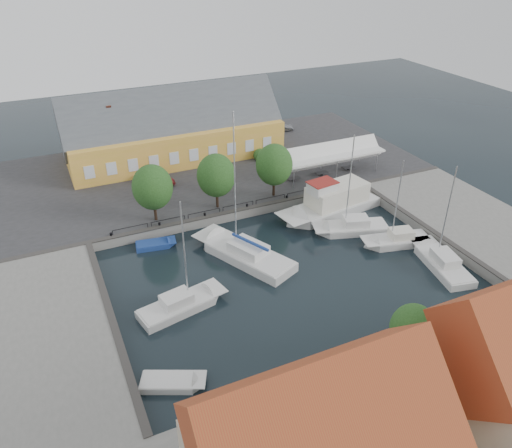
{
  "coord_description": "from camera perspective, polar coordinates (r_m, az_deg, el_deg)",
  "views": [
    {
      "loc": [
        -18.5,
        -34.52,
        27.44
      ],
      "look_at": [
        0.0,
        6.0,
        1.5
      ],
      "focal_mm": 35.0,
      "sensor_mm": 36.0,
      "label": 1
    }
  ],
  "objects": [
    {
      "name": "launch_nw",
      "position": [
        51.63,
        -11.45,
        -2.44
      ],
      "size": [
        4.23,
        2.22,
        0.88
      ],
      "color": "navy",
      "rests_on": "ground"
    },
    {
      "name": "warehouse",
      "position": [
        68.81,
        -9.9,
        10.23
      ],
      "size": [
        28.56,
        14.0,
        9.55
      ],
      "color": "gold",
      "rests_on": "north_quay"
    },
    {
      "name": "tent_canopy",
      "position": [
        63.43,
        8.43,
        7.89
      ],
      "size": [
        14.0,
        4.0,
        2.83
      ],
      "color": "white",
      "rests_on": "north_quay"
    },
    {
      "name": "east_quay",
      "position": [
        58.5,
        23.51,
        0.07
      ],
      "size": [
        12.0,
        24.0,
        1.0
      ],
      "primitive_type": "cube",
      "color": "slate",
      "rests_on": "ground"
    },
    {
      "name": "east_boat_c",
      "position": [
        50.76,
        20.42,
        -4.32
      ],
      "size": [
        4.19,
        8.56,
        10.62
      ],
      "color": "silver",
      "rests_on": "ground"
    },
    {
      "name": "trawler",
      "position": [
        57.11,
        8.71,
        2.28
      ],
      "size": [
        13.0,
        5.52,
        5.0
      ],
      "color": "silver",
      "rests_on": "ground"
    },
    {
      "name": "ground",
      "position": [
        47.81,
        3.0,
        -4.85
      ],
      "size": [
        140.0,
        140.0,
        0.0
      ],
      "primitive_type": "plane",
      "color": "black",
      "rests_on": "ground"
    },
    {
      "name": "north_quay",
      "position": [
        66.15,
        -6.16,
        6.0
      ],
      "size": [
        56.0,
        26.0,
        1.0
      ],
      "primitive_type": "cube",
      "color": "#2D2D30",
      "rests_on": "ground"
    },
    {
      "name": "center_sailboat",
      "position": [
        48.69,
        -1.27,
        -3.58
      ],
      "size": [
        7.67,
        11.49,
        15.11
      ],
      "color": "silver",
      "rests_on": "ground"
    },
    {
      "name": "quay_trees",
      "position": [
        54.27,
        -4.58,
        5.55
      ],
      "size": [
        18.2,
        4.2,
        6.3
      ],
      "color": "black",
      "rests_on": "north_quay"
    },
    {
      "name": "car_red",
      "position": [
        61.98,
        -11.23,
        5.12
      ],
      "size": [
        3.73,
        4.65,
        1.48
      ],
      "primitive_type": "imported",
      "rotation": [
        0.0,
        0.0,
        0.56
      ],
      "color": "#5C1517",
      "rests_on": "north_quay"
    },
    {
      "name": "townhouses",
      "position": [
        31.8,
        27.17,
        -16.9
      ],
      "size": [
        36.3,
        8.5,
        12.0
      ],
      "color": "tan",
      "rests_on": "south_bank"
    },
    {
      "name": "east_boat_a",
      "position": [
        54.09,
        10.93,
        -0.55
      ],
      "size": [
        8.37,
        4.94,
        11.42
      ],
      "color": "silver",
      "rests_on": "ground"
    },
    {
      "name": "east_boat_b",
      "position": [
        52.94,
        15.84,
        -1.96
      ],
      "size": [
        7.37,
        3.87,
        9.89
      ],
      "color": "silver",
      "rests_on": "ground"
    },
    {
      "name": "west_quay",
      "position": [
        42.37,
        -23.79,
        -12.44
      ],
      "size": [
        12.0,
        24.0,
        1.0
      ],
      "primitive_type": "cube",
      "color": "slate",
      "rests_on": "ground"
    },
    {
      "name": "south_bank",
      "position": [
        35.36,
        19.99,
        -21.96
      ],
      "size": [
        56.0,
        14.0,
        1.0
      ],
      "primitive_type": "cube",
      "color": "slate",
      "rests_on": "ground"
    },
    {
      "name": "launch_sw",
      "position": [
        37.25,
        -9.57,
        -17.59
      ],
      "size": [
        4.89,
        3.5,
        0.98
      ],
      "color": "silver",
      "rests_on": "ground"
    },
    {
      "name": "west_boat_c",
      "position": [
        43.08,
        -8.6,
        -9.31
      ],
      "size": [
        8.06,
        4.07,
        10.6
      ],
      "color": "silver",
      "rests_on": "ground"
    },
    {
      "name": "car_silver",
      "position": [
        78.71,
        2.84,
        11.08
      ],
      "size": [
        4.31,
        2.65,
        1.37
      ],
      "primitive_type": "imported",
      "rotation": [
        0.0,
        0.0,
        1.29
      ],
      "color": "#9C9EA4",
      "rests_on": "north_quay"
    },
    {
      "name": "quay_edge_fittings",
      "position": [
        50.8,
        0.61,
        -1.07
      ],
      "size": [
        56.0,
        24.72,
        0.4
      ],
      "color": "#383533",
      "rests_on": "north_quay"
    }
  ]
}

